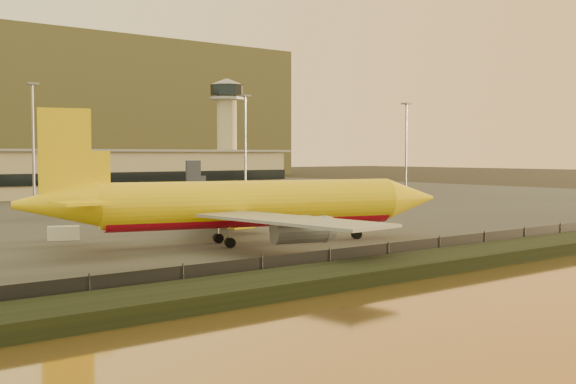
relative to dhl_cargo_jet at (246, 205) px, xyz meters
name	(u,v)px	position (x,y,z in m)	size (l,w,h in m)	color
ground	(345,249)	(7.68, -9.77, -5.12)	(900.00, 900.00, 0.00)	black
embankment	(457,259)	(7.68, -26.77, -4.42)	(320.00, 7.00, 1.40)	black
tarmac	(56,205)	(7.68, 85.23, -5.02)	(320.00, 220.00, 0.20)	#2D2D2D
perimeter_fence	(427,249)	(7.68, -22.77, -3.82)	(300.00, 0.05, 2.20)	black
control_tower	(227,123)	(77.68, 121.23, 16.55)	(11.20, 11.20, 35.50)	tan
apron_light_masts	(158,134)	(22.68, 65.23, 10.59)	(152.20, 12.20, 25.40)	slate
dhl_cargo_jet	(246,205)	(0.00, 0.00, 0.00)	(54.24, 51.88, 16.47)	yellow
white_narrowbody_jet	(243,195)	(32.26, 46.94, -1.91)	(34.91, 33.53, 10.09)	silver
gse_vehicle_yellow	(241,222)	(10.36, 16.12, -4.01)	(4.02, 1.81, 1.81)	yellow
gse_vehicle_white	(64,233)	(-16.33, 18.52, -4.01)	(4.04, 1.82, 1.82)	silver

